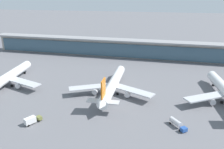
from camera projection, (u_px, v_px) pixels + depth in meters
ground_plane at (106, 96)px, 118.90m from camera, size 1200.00×1200.00×0.00m
airliner_left_stand at (7, 78)px, 130.33m from camera, size 45.15×59.23×15.80m
airliner_centre_stand at (113, 85)px, 120.27m from camera, size 45.61×59.29×15.80m
service_truck_under_wing_blue at (177, 123)px, 90.27m from camera, size 7.22×8.05×2.95m
service_truck_by_tail_olive at (32, 120)px, 92.84m from camera, size 5.49×7.52×3.10m
terminal_building at (131, 48)px, 188.97m from camera, size 251.73×12.80×15.20m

